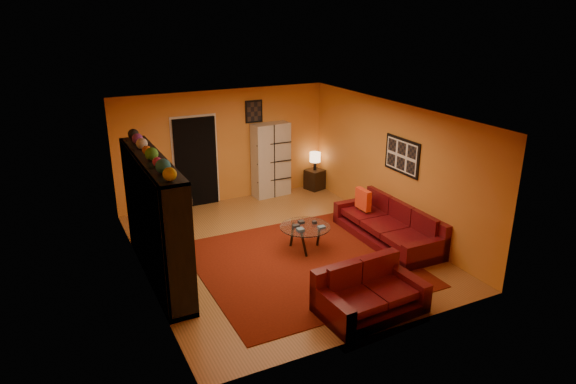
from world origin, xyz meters
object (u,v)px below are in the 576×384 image
tv (158,220)px  coffee_table (305,229)px  bowl_chair (176,202)px  side_table (315,179)px  sofa (392,226)px  table_lamp (315,158)px  storage_cabinet (271,160)px  loveseat (367,293)px  entertainment_unit (155,219)px

tv → coffee_table: tv is taller
bowl_chair → side_table: bowl_chair is taller
tv → sofa: 4.47m
bowl_chair → table_lamp: bearing=3.5°
table_lamp → tv: bearing=-149.4°
sofa → bowl_chair: 4.62m
coffee_table → side_table: size_ratio=1.89×
sofa → storage_cabinet: (-1.05, 3.36, 0.60)m
sofa → loveseat: (-1.86, -1.85, 0.00)m
entertainment_unit → loveseat: entertainment_unit is taller
coffee_table → storage_cabinet: storage_cabinet is taller
sofa → side_table: bearing=88.8°
loveseat → bowl_chair: loveseat is taller
entertainment_unit → side_table: bearing=31.0°
sofa → loveseat: bearing=-134.4°
table_lamp → storage_cabinet: bearing=176.1°
tv → coffee_table: bearing=-96.2°
loveseat → side_table: (1.97, 5.14, -0.03)m
storage_cabinet → sofa: bearing=-77.5°
tv → side_table: (4.47, 2.65, -0.74)m
storage_cabinet → bowl_chair: (-2.41, -0.30, -0.57)m
bowl_chair → entertainment_unit: bearing=-110.8°
storage_cabinet → bowl_chair: size_ratio=2.43×
tv → loveseat: size_ratio=0.58×
entertainment_unit → sofa: bearing=-7.2°
entertainment_unit → coffee_table: entertainment_unit is taller
loveseat → table_lamp: bearing=-24.1°
side_table → storage_cabinet: bearing=176.1°
loveseat → coffee_table: bearing=-6.2°
loveseat → table_lamp: table_lamp is taller
tv → bowl_chair: size_ratio=1.28×
bowl_chair → sofa: bearing=-41.4°
sofa → loveseat: same height
loveseat → table_lamp: size_ratio=3.60×
entertainment_unit → sofa: (4.42, -0.56, -0.77)m
entertainment_unit → side_table: 5.34m
side_table → coffee_table: bearing=-122.2°
loveseat → bowl_chair: bearing=14.9°
tv → table_lamp: size_ratio=2.09×
tv → sofa: tv is taller
side_table → table_lamp: size_ratio=1.12×
coffee_table → storage_cabinet: bearing=77.2°
tv → loveseat: bearing=-134.7°
entertainment_unit → sofa: entertainment_unit is taller
sofa → coffee_table: (-1.74, 0.35, 0.15)m
bowl_chair → side_table: bearing=3.5°
sofa → bowl_chair: size_ratio=3.38×
table_lamp → coffee_table: bearing=-122.2°
entertainment_unit → loveseat: bearing=-43.3°
tv → bowl_chair: tv is taller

